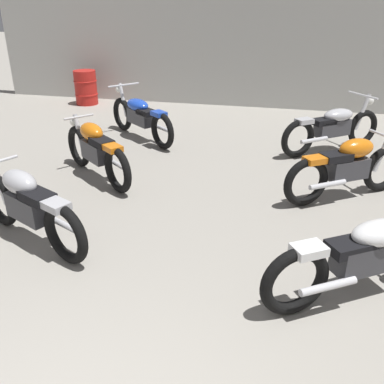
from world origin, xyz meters
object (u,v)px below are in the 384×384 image
(motorcycle_left_row_2, at_px, (96,149))
(oil_drum, at_px, (86,87))
(motorcycle_left_row_1, at_px, (28,205))
(motorcycle_right_row_1, at_px, (369,254))
(motorcycle_right_row_3, at_px, (333,127))
(motorcycle_right_row_2, at_px, (348,167))
(motorcycle_left_row_3, at_px, (140,116))

(motorcycle_left_row_2, distance_m, oil_drum, 5.07)
(oil_drum, bearing_deg, motorcycle_left_row_1, -69.09)
(motorcycle_left_row_1, distance_m, motorcycle_right_row_1, 3.56)
(motorcycle_left_row_2, distance_m, motorcycle_right_row_3, 4.15)
(motorcycle_right_row_1, distance_m, motorcycle_right_row_2, 2.17)
(motorcycle_left_row_1, bearing_deg, motorcycle_right_row_2, 29.59)
(motorcycle_right_row_1, bearing_deg, motorcycle_left_row_2, 150.54)
(motorcycle_right_row_2, height_order, oil_drum, motorcycle_right_row_2)
(motorcycle_left_row_3, relative_size, oil_drum, 2.05)
(motorcycle_left_row_1, xyz_separation_m, motorcycle_right_row_3, (3.50, 4.01, -0.01))
(motorcycle_right_row_2, height_order, motorcycle_right_row_3, motorcycle_right_row_3)
(motorcycle_right_row_3, relative_size, oil_drum, 2.07)
(motorcycle_right_row_2, relative_size, oil_drum, 1.98)
(motorcycle_left_row_1, relative_size, motorcycle_right_row_3, 1.04)
(motorcycle_left_row_1, xyz_separation_m, oil_drum, (-2.44, 6.38, -0.03))
(motorcycle_left_row_2, bearing_deg, motorcycle_left_row_3, 90.33)
(motorcycle_right_row_1, bearing_deg, motorcycle_right_row_3, 90.78)
(motorcycle_left_row_3, height_order, motorcycle_right_row_1, same)
(motorcycle_left_row_1, bearing_deg, motorcycle_right_row_3, 48.95)
(motorcycle_left_row_2, height_order, motorcycle_right_row_3, motorcycle_right_row_3)
(motorcycle_right_row_3, distance_m, oil_drum, 6.39)
(motorcycle_right_row_3, bearing_deg, motorcycle_right_row_2, -87.97)
(motorcycle_left_row_1, xyz_separation_m, motorcycle_left_row_3, (-0.08, 3.93, -0.01))
(motorcycle_left_row_1, relative_size, motorcycle_right_row_2, 1.08)
(motorcycle_left_row_1, bearing_deg, motorcycle_left_row_2, 92.14)
(oil_drum, bearing_deg, motorcycle_left_row_3, -46.17)
(motorcycle_left_row_3, xyz_separation_m, oil_drum, (-2.35, 2.45, -0.03))
(motorcycle_left_row_3, relative_size, motorcycle_right_row_3, 0.99)
(motorcycle_left_row_1, bearing_deg, oil_drum, 110.91)
(motorcycle_left_row_3, height_order, motorcycle_right_row_2, motorcycle_left_row_3)
(motorcycle_left_row_3, xyz_separation_m, motorcycle_right_row_2, (3.65, -1.90, 0.01))
(motorcycle_right_row_3, bearing_deg, motorcycle_left_row_1, -131.05)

